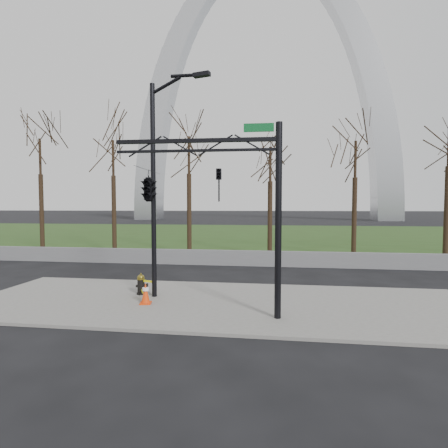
# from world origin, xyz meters

# --- Properties ---
(ground) EXTENTS (500.00, 500.00, 0.00)m
(ground) POSITION_xyz_m (0.00, 0.00, 0.00)
(ground) COLOR black
(ground) RESTS_ON ground
(sidewalk) EXTENTS (18.00, 6.00, 0.10)m
(sidewalk) POSITION_xyz_m (0.00, 0.00, 0.05)
(sidewalk) COLOR slate
(sidewalk) RESTS_ON ground
(grass_strip) EXTENTS (120.00, 40.00, 0.06)m
(grass_strip) POSITION_xyz_m (0.00, 30.00, 0.03)
(grass_strip) COLOR #283F17
(grass_strip) RESTS_ON ground
(guardrail) EXTENTS (60.00, 0.30, 0.90)m
(guardrail) POSITION_xyz_m (0.00, 8.00, 0.45)
(guardrail) COLOR #59595B
(guardrail) RESTS_ON ground
(gateway_arch) EXTENTS (66.00, 6.00, 65.00)m
(gateway_arch) POSITION_xyz_m (0.00, 75.00, 32.50)
(gateway_arch) COLOR #B6B8BD
(gateway_arch) RESTS_ON ground
(tree_row) EXTENTS (55.29, 4.00, 9.43)m
(tree_row) POSITION_xyz_m (4.64, 12.00, 4.72)
(tree_row) COLOR black
(tree_row) RESTS_ON ground
(fire_hydrant) EXTENTS (0.50, 0.33, 0.82)m
(fire_hydrant) POSITION_xyz_m (-3.14, 0.61, 0.48)
(fire_hydrant) COLOR black
(fire_hydrant) RESTS_ON sidewalk
(traffic_cone) EXTENTS (0.44, 0.44, 0.73)m
(traffic_cone) POSITION_xyz_m (-2.51, -0.59, 0.46)
(traffic_cone) COLOR red
(traffic_cone) RESTS_ON sidewalk
(street_light) EXTENTS (2.36, 0.73, 8.21)m
(street_light) POSITION_xyz_m (-2.32, 0.34, 4.69)
(street_light) COLOR black
(street_light) RESTS_ON ground
(traffic_signal_mast) EXTENTS (5.10, 2.50, 6.00)m
(traffic_signal_mast) POSITION_xyz_m (-1.21, -1.61, 4.15)
(traffic_signal_mast) COLOR black
(traffic_signal_mast) RESTS_ON ground
(caution_tape) EXTENTS (0.64, 1.21, 0.42)m
(caution_tape) POSITION_xyz_m (-2.84, 0.17, 0.41)
(caution_tape) COLOR #FFF70D
(caution_tape) RESTS_ON ground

